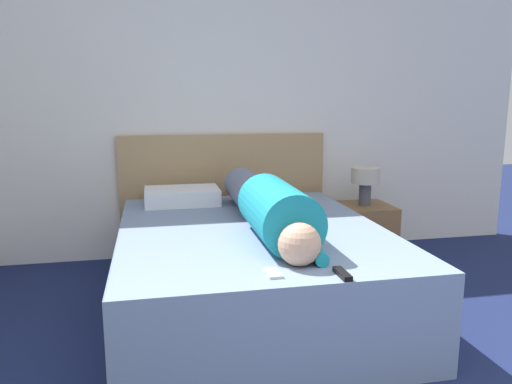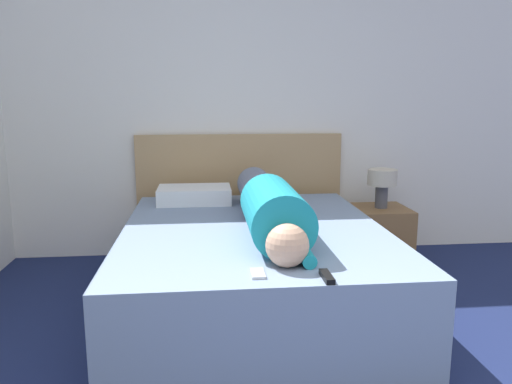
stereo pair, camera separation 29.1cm
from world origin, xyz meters
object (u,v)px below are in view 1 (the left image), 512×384
table_lamp (365,179)px  cell_phone (273,273)px  nightstand (363,232)px  bed (251,268)px  tv_remote (342,274)px  pillow_near_headboard (182,196)px  person_lying (267,206)px

table_lamp → cell_phone: table_lamp is taller
nightstand → cell_phone: bearing=-125.6°
bed → tv_remote: tv_remote is taller
bed → table_lamp: (1.11, 0.79, 0.40)m
bed → table_lamp: size_ratio=6.54×
pillow_near_headboard → cell_phone: (0.31, -1.62, -0.05)m
nightstand → person_lying: person_lying is taller
nightstand → tv_remote: 1.96m
bed → table_lamp: bearing=35.4°
table_lamp → cell_phone: 2.02m
person_lying → pillow_near_headboard: size_ratio=3.10×
table_lamp → person_lying: 1.34m
person_lying → tv_remote: person_lying is taller
bed → cell_phone: cell_phone is taller
nightstand → pillow_near_headboard: size_ratio=0.82×
bed → pillow_near_headboard: 0.92m
pillow_near_headboard → table_lamp: bearing=0.6°
table_lamp → tv_remote: 1.94m
person_lying → pillow_near_headboard: person_lying is taller
table_lamp → tv_remote: table_lamp is taller
table_lamp → tv_remote: size_ratio=2.08×
nightstand → tv_remote: bearing=-116.9°
bed → pillow_near_headboard: (-0.38, 0.77, 0.33)m
tv_remote → cell_phone: (-0.30, 0.09, -0.01)m
nightstand → person_lying: bearing=-140.0°
bed → nightstand: bearing=35.4°
bed → table_lamp: table_lamp is taller
person_lying → tv_remote: 0.89m
nightstand → tv_remote: (-0.88, -1.73, 0.32)m
nightstand → pillow_near_headboard: pillow_near_headboard is taller
nightstand → pillow_near_headboard: 1.53m
person_lying → cell_phone: 0.81m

